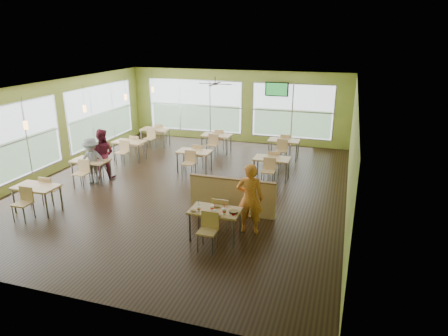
# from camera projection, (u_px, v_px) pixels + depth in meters

# --- Properties ---
(room) EXTENTS (12.00, 12.04, 3.20)m
(room) POSITION_uv_depth(u_px,v_px,m) (185.00, 139.00, 12.47)
(room) COLOR black
(room) RESTS_ON ground
(window_bays) EXTENTS (9.24, 10.24, 2.38)m
(window_bays) POSITION_uv_depth(u_px,v_px,m) (154.00, 118.00, 16.04)
(window_bays) COLOR white
(window_bays) RESTS_ON room
(main_table) EXTENTS (1.22, 1.52, 0.87)m
(main_table) POSITION_uv_depth(u_px,v_px,m) (215.00, 214.00, 9.51)
(main_table) COLOR #D8B474
(main_table) RESTS_ON floor
(half_wall_divider) EXTENTS (2.40, 0.14, 1.04)m
(half_wall_divider) POSITION_uv_depth(u_px,v_px,m) (232.00, 196.00, 10.85)
(half_wall_divider) COLOR #D8B474
(half_wall_divider) RESTS_ON floor
(dining_tables) EXTENTS (6.92, 8.72, 0.87)m
(dining_tables) POSITION_uv_depth(u_px,v_px,m) (177.00, 151.00, 14.63)
(dining_tables) COLOR #D8B474
(dining_tables) RESTS_ON floor
(pendant_lights) EXTENTS (0.11, 7.31, 0.86)m
(pendant_lights) POSITION_uv_depth(u_px,v_px,m) (106.00, 103.00, 13.71)
(pendant_lights) COLOR #2D2119
(pendant_lights) RESTS_ON ceiling
(ceiling_fan) EXTENTS (1.25, 1.25, 0.29)m
(ceiling_fan) POSITION_uv_depth(u_px,v_px,m) (215.00, 84.00, 14.75)
(ceiling_fan) COLOR #2D2119
(ceiling_fan) RESTS_ON ceiling
(tv_backwall) EXTENTS (1.00, 0.07, 0.60)m
(tv_backwall) POSITION_uv_depth(u_px,v_px,m) (277.00, 89.00, 17.01)
(tv_backwall) COLOR black
(tv_backwall) RESTS_ON wall_back
(man_plaid) EXTENTS (0.71, 0.52, 1.80)m
(man_plaid) POSITION_uv_depth(u_px,v_px,m) (250.00, 199.00, 9.73)
(man_plaid) COLOR #E94C19
(man_plaid) RESTS_ON floor
(patron_maroon) EXTENTS (0.92, 0.76, 1.71)m
(patron_maroon) POSITION_uv_depth(u_px,v_px,m) (102.00, 154.00, 13.50)
(patron_maroon) COLOR maroon
(patron_maroon) RESTS_ON floor
(patron_grey) EXTENTS (1.08, 0.74, 1.53)m
(patron_grey) POSITION_uv_depth(u_px,v_px,m) (92.00, 161.00, 13.04)
(patron_grey) COLOR slate
(patron_grey) RESTS_ON floor
(cup_blue) EXTENTS (0.09, 0.09, 0.32)m
(cup_blue) POSITION_uv_depth(u_px,v_px,m) (199.00, 209.00, 9.37)
(cup_blue) COLOR white
(cup_blue) RESTS_ON main_table
(cup_yellow) EXTENTS (0.10, 0.10, 0.37)m
(cup_yellow) POSITION_uv_depth(u_px,v_px,m) (212.00, 208.00, 9.41)
(cup_yellow) COLOR white
(cup_yellow) RESTS_ON main_table
(cup_red_near) EXTENTS (0.08, 0.08, 0.30)m
(cup_red_near) POSITION_uv_depth(u_px,v_px,m) (215.00, 212.00, 9.22)
(cup_red_near) COLOR white
(cup_red_near) RESTS_ON main_table
(cup_red_far) EXTENTS (0.10, 0.10, 0.38)m
(cup_red_far) POSITION_uv_depth(u_px,v_px,m) (224.00, 211.00, 9.22)
(cup_red_far) COLOR white
(cup_red_far) RESTS_ON main_table
(food_basket) EXTENTS (0.23, 0.23, 0.05)m
(food_basket) POSITION_uv_depth(u_px,v_px,m) (234.00, 212.00, 9.30)
(food_basket) COLOR black
(food_basket) RESTS_ON main_table
(ketchup_cup) EXTENTS (0.07, 0.07, 0.03)m
(ketchup_cup) POSITION_uv_depth(u_px,v_px,m) (233.00, 214.00, 9.20)
(ketchup_cup) COLOR #9E000F
(ketchup_cup) RESTS_ON main_table
(wrapper_left) EXTENTS (0.19, 0.18, 0.04)m
(wrapper_left) POSITION_uv_depth(u_px,v_px,m) (193.00, 211.00, 9.38)
(wrapper_left) COLOR #9F844D
(wrapper_left) RESTS_ON main_table
(wrapper_mid) EXTENTS (0.24, 0.23, 0.05)m
(wrapper_mid) POSITION_uv_depth(u_px,v_px,m) (216.00, 206.00, 9.62)
(wrapper_mid) COLOR #9F844D
(wrapper_mid) RESTS_ON main_table
(wrapper_right) EXTENTS (0.17, 0.17, 0.03)m
(wrapper_right) POSITION_uv_depth(u_px,v_px,m) (219.00, 216.00, 9.14)
(wrapper_right) COLOR #9F844D
(wrapper_right) RESTS_ON main_table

